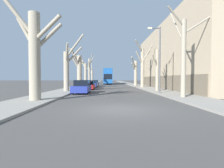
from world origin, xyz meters
The scene contains 20 objects.
ground_plane centered at (0.00, 0.00, 0.00)m, with size 300.00×300.00×0.00m, color #4C4947.
sidewalk_left centered at (-6.16, 50.00, 0.06)m, with size 3.23×120.00×0.12m, color gray.
sidewalk_right centered at (6.16, 50.00, 0.06)m, with size 3.23×120.00×0.12m, color gray.
building_facade_right centered at (12.76, 19.83, 5.13)m, with size 10.08×30.49×10.29m.
street_tree_left_0 centered at (-5.80, 3.25, 3.56)m, with size 4.56×2.17×7.69m.
street_tree_left_1 centered at (-5.64, 12.66, 3.00)m, with size 2.62×3.48×7.20m.
street_tree_left_2 centered at (-5.66, 21.17, 3.22)m, with size 2.41×2.61×7.11m.
street_tree_left_3 centered at (-5.75, 30.10, 3.09)m, with size 2.26×3.42×6.35m.
street_tree_left_4 centered at (-5.63, 38.46, 3.93)m, with size 1.39×3.89×8.26m.
street_tree_left_5 centered at (-5.78, 47.11, 2.88)m, with size 2.25×3.86×6.98m.
street_tree_right_0 centered at (5.74, 5.13, 3.67)m, with size 3.68×2.15×7.60m.
street_tree_right_1 centered at (5.72, 12.87, 2.82)m, with size 1.41×2.99×5.36m.
street_tree_right_2 centered at (5.63, 21.83, 3.94)m, with size 3.34×2.14×8.29m.
street_tree_right_3 centered at (5.47, 29.00, 3.07)m, with size 1.94×4.21×6.15m.
double_decker_bus centered at (-0.57, 43.04, 2.54)m, with size 2.51×11.11×4.48m.
parked_car_0 centered at (-3.52, 10.47, 0.70)m, with size 1.75×4.30×1.50m.
parked_car_1 centered at (-3.52, 17.29, 0.62)m, with size 1.72×4.47×1.30m.
parked_car_2 centered at (-3.52, 23.07, 0.65)m, with size 1.72×4.04×1.35m.
parked_car_3 centered at (-3.52, 28.83, 0.64)m, with size 1.73×4.36×1.34m.
lamp_post centered at (4.92, 9.39, 4.06)m, with size 1.40×0.20×7.21m.
Camera 1 is at (-0.57, -9.36, 1.66)m, focal length 28.00 mm.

